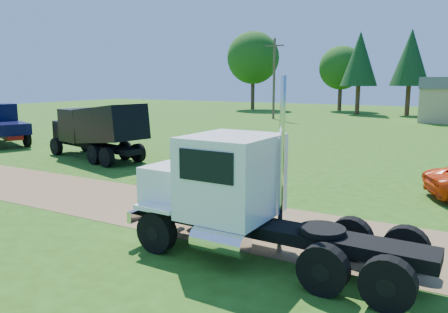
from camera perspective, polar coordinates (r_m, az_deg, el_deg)
The scene contains 7 objects.
ground at distance 13.54m, azimuth 2.78°, elevation -8.67°, with size 140.00×140.00×0.00m, color #2C4F11.
dirt_track at distance 13.54m, azimuth 2.78°, elevation -8.64°, with size 120.00×4.20×0.01m, color brown.
white_semi_tractor at distance 10.90m, azimuth 1.29°, elevation -4.95°, with size 7.38×2.73×4.43m.
black_dump_truck at distance 25.05m, azimuth -16.16°, elevation 3.59°, with size 7.45×3.77×3.16m.
navy_truck at distance 33.76m, azimuth -27.20°, elevation 3.83°, with size 6.42×4.06×2.74m.
spectator_b at distance 21.22m, azimuth 1.80°, elevation 0.34°, with size 0.77×0.60×1.59m, color #999999.
tree_row at distance 62.71m, azimuth 20.14°, elevation 11.35°, with size 58.60×12.03×11.71m.
Camera 1 is at (5.74, -11.49, 4.29)m, focal length 35.00 mm.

